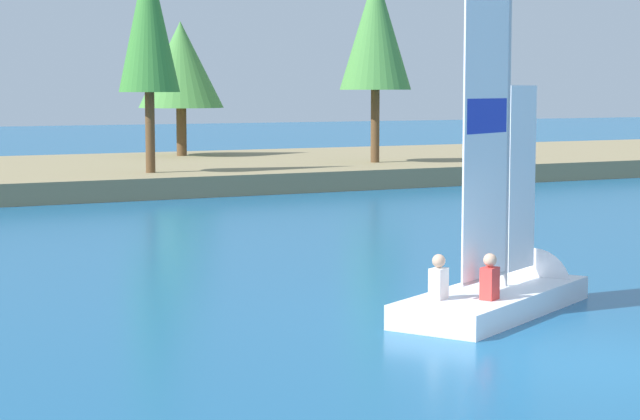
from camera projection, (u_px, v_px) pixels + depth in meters
ground_plane at (595, 365)px, 14.94m from camera, size 200.00×200.00×0.00m
shore_bank at (11, 177)px, 42.16m from camera, size 80.00×14.68×0.69m
shoreline_tree_centre at (148, 22)px, 38.97m from camera, size 2.03×2.03×7.45m
shoreline_tree_midright at (181, 65)px, 49.10m from camera, size 3.56×3.56×5.61m
shoreline_tree_right at (376, 31)px, 44.53m from camera, size 2.72×2.72×7.27m
sailboat at (516, 282)px, 19.05m from camera, size 4.80×3.45×5.66m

